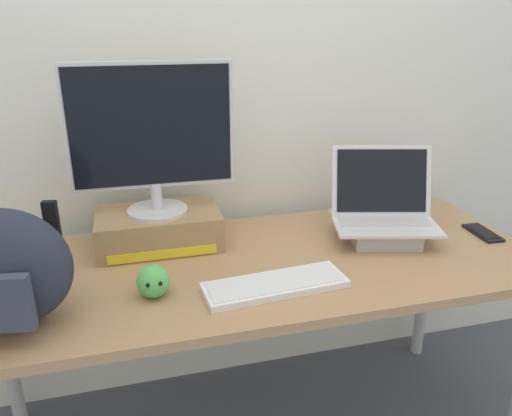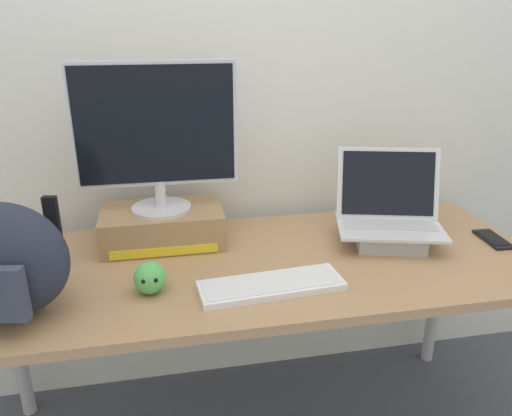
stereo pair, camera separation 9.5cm
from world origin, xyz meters
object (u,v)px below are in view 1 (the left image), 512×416
(external_keyboard, at_px, (275,285))
(coffee_mug, at_px, (23,257))
(desktop_monitor, at_px, (152,136))
(cell_phone, at_px, (483,233))
(plush_toy, at_px, (153,281))
(toner_box_yellow, at_px, (159,228))
(open_laptop, at_px, (383,221))
(messenger_backpack, at_px, (4,269))

(external_keyboard, xyz_separation_m, coffee_mug, (-0.71, 0.30, 0.03))
(desktop_monitor, relative_size, cell_phone, 3.27)
(coffee_mug, distance_m, plush_toy, 0.45)
(toner_box_yellow, relative_size, cell_phone, 2.55)
(desktop_monitor, bearing_deg, open_laptop, -9.74)
(messenger_backpack, bearing_deg, cell_phone, 16.45)
(messenger_backpack, distance_m, coffee_mug, 0.31)
(messenger_backpack, relative_size, cell_phone, 2.23)
(cell_phone, distance_m, plush_toy, 1.17)
(cell_phone, bearing_deg, external_keyboard, -165.23)
(toner_box_yellow, distance_m, open_laptop, 0.77)
(coffee_mug, bearing_deg, external_keyboard, -22.80)
(messenger_backpack, xyz_separation_m, plush_toy, (0.35, 0.04, -0.11))
(cell_phone, height_order, plush_toy, plush_toy)
(toner_box_yellow, distance_m, desktop_monitor, 0.31)
(external_keyboard, relative_size, cell_phone, 2.65)
(messenger_backpack, relative_size, plush_toy, 3.85)
(messenger_backpack, xyz_separation_m, cell_phone, (1.51, 0.16, -0.15))
(toner_box_yellow, xyz_separation_m, messenger_backpack, (-0.39, -0.37, 0.09))
(messenger_backpack, distance_m, plush_toy, 0.37)
(desktop_monitor, relative_size, coffee_mug, 3.96)
(desktop_monitor, distance_m, messenger_backpack, 0.58)
(external_keyboard, xyz_separation_m, messenger_backpack, (-0.69, 0.01, 0.14))
(toner_box_yellow, relative_size, open_laptop, 1.01)
(external_keyboard, bearing_deg, desktop_monitor, 123.25)
(open_laptop, relative_size, coffee_mug, 3.05)
(messenger_backpack, relative_size, coffee_mug, 2.71)
(external_keyboard, relative_size, coffee_mug, 3.22)
(open_laptop, relative_size, cell_phone, 2.51)
(external_keyboard, xyz_separation_m, cell_phone, (0.82, 0.17, -0.01))
(toner_box_yellow, relative_size, plush_toy, 4.39)
(desktop_monitor, distance_m, cell_phone, 1.19)
(desktop_monitor, bearing_deg, external_keyboard, -51.25)
(messenger_backpack, bearing_deg, desktop_monitor, 53.59)
(open_laptop, distance_m, cell_phone, 0.37)
(external_keyboard, bearing_deg, plush_toy, 167.58)
(toner_box_yellow, xyz_separation_m, open_laptop, (0.75, -0.14, 0.00))
(toner_box_yellow, bearing_deg, coffee_mug, -168.78)
(messenger_backpack, bearing_deg, plush_toy, 16.68)
(open_laptop, xyz_separation_m, external_keyboard, (-0.46, -0.24, -0.05))
(open_laptop, bearing_deg, desktop_monitor, -176.03)
(toner_box_yellow, bearing_deg, open_laptop, -10.80)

